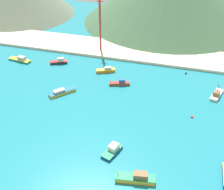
{
  "coord_description": "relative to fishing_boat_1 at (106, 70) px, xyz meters",
  "views": [
    {
      "loc": [
        17.38,
        -29.67,
        62.94
      ],
      "look_at": [
        -7.69,
        57.92,
        1.75
      ],
      "focal_mm": 47.82,
      "sensor_mm": 36.0,
      "label": 1
    }
  ],
  "objects": [
    {
      "name": "ground",
      "position": [
        15.78,
        -46.73,
        -1.12
      ],
      "size": [
        260.0,
        280.0,
        0.5
      ],
      "color": "teal"
    },
    {
      "name": "fishing_boat_2",
      "position": [
        -40.46,
        -1.08,
        -0.05
      ],
      "size": [
        11.08,
        4.44,
        2.51
      ],
      "color": "#198466",
      "rests_on": "ground"
    },
    {
      "name": "fishing_boat_12",
      "position": [
        45.36,
        -6.4,
        -0.01
      ],
      "size": [
        5.25,
        9.15,
        5.67
      ],
      "color": "silver",
      "rests_on": "ground"
    },
    {
      "name": "fishing_boat_4",
      "position": [
        24.71,
        -53.73,
        0.17
      ],
      "size": [
        10.97,
        4.47,
        3.02
      ],
      "color": "gold",
      "rests_on": "ground"
    },
    {
      "name": "fishing_boat_6",
      "position": [
        -11.32,
        -20.65,
        -0.1
      ],
      "size": [
        9.05,
        9.81,
        2.02
      ],
      "color": "gold",
      "rests_on": "ground"
    },
    {
      "name": "fishing_boat_1",
      "position": [
        0.0,
        0.0,
        0.0
      ],
      "size": [
        8.13,
        5.39,
        2.32
      ],
      "color": "orange",
      "rests_on": "ground"
    },
    {
      "name": "fishing_boat_10",
      "position": [
        -22.5,
        1.77,
        0.07
      ],
      "size": [
        7.91,
        5.17,
        5.87
      ],
      "color": "#232328",
      "rests_on": "ground"
    },
    {
      "name": "radio_tower",
      "position": [
        -8.33,
        18.71,
        14.2
      ],
      "size": [
        2.96,
        2.36,
        29.56
      ],
      "color": "#B7332D",
      "rests_on": "ground"
    },
    {
      "name": "beach_strip",
      "position": [
        15.78,
        21.74,
        -0.27
      ],
      "size": [
        247.0,
        20.08,
        1.2
      ],
      "primitive_type": "cube",
      "color": "beige",
      "rests_on": "ground"
    },
    {
      "name": "buoy_0",
      "position": [
        33.07,
        7.91,
        -0.7
      ],
      "size": [
        0.97,
        0.97,
        0.97
      ],
      "color": "#232328",
      "rests_on": "ground"
    },
    {
      "name": "buoy_1",
      "position": [
        37.35,
        -21.99,
        -0.71
      ],
      "size": [
        0.94,
        0.94,
        0.94
      ],
      "color": "red",
      "rests_on": "ground"
    },
    {
      "name": "fishing_boat_3",
      "position": [
        15.84,
        -45.43,
        0.02
      ],
      "size": [
        5.26,
        7.8,
        2.47
      ],
      "color": "#14478C",
      "rests_on": "ground"
    },
    {
      "name": "fishing_boat_9",
      "position": [
        8.41,
        -8.46,
        -0.01
      ],
      "size": [
        8.4,
        4.28,
        2.52
      ],
      "color": "brown",
      "rests_on": "ground"
    }
  ]
}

